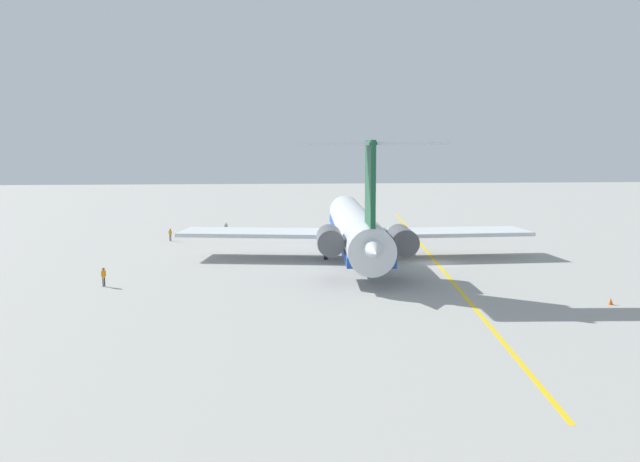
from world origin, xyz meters
The scene contains 7 objects.
ground centered at (0.00, 0.00, 0.00)m, with size 316.67×316.67×0.00m, color #9E9E99.
main_jetliner centered at (3.01, 8.07, 3.58)m, with size 45.05×39.96×13.12m.
ground_crew_near_nose centered at (26.04, 23.41, 1.13)m, with size 0.29×0.45×1.78m.
ground_crew_near_tail centered at (-10.23, 32.82, 1.10)m, with size 0.28×0.39×1.74m.
ground_crew_portside centered at (20.36, 30.53, 1.04)m, with size 0.26×0.41×1.64m.
safety_cone_nose centered at (-21.23, -9.13, 0.28)m, with size 0.40×0.40×0.55m, color #EA590F.
taxiway_centreline centered at (4.28, -0.81, 0.00)m, with size 99.09×0.36×0.01m, color gold.
Camera 1 is at (-75.04, 18.94, 12.73)m, focal length 40.17 mm.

